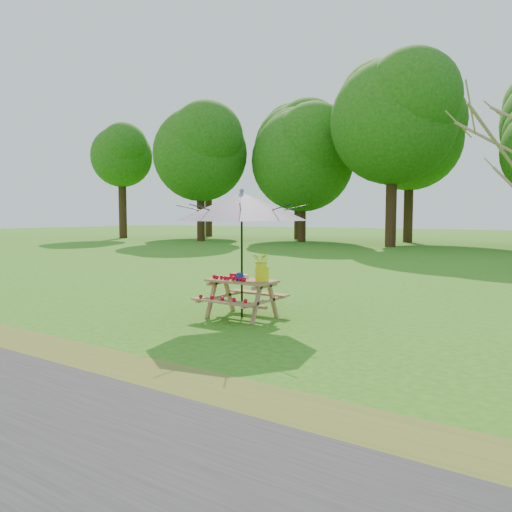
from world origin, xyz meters
The scene contains 8 objects.
ground centered at (0.00, 0.00, 0.00)m, with size 120.00×120.00×0.00m, color #317215.
drygrass_strip centered at (0.00, -2.80, 0.00)m, with size 120.00×1.20×0.01m, color olive.
treeline centered at (0.00, 22.00, 8.00)m, with size 60.00×12.00×16.00m, color #21530E, non-canonical shape.
picnic_table centered at (0.94, 0.50, 0.33)m, with size 1.20×1.32×0.67m.
patio_umbrella centered at (0.94, 0.50, 1.95)m, with size 2.68×2.68×2.26m.
produce_bins centered at (0.88, 0.50, 0.72)m, with size 0.36×0.42×0.13m.
tomatoes_row centered at (0.79, 0.32, 0.71)m, with size 0.77×0.13×0.07m, color red, non-canonical shape.
flower_bucket centered at (1.35, 0.53, 0.95)m, with size 0.34×0.30×0.52m.
Camera 1 is at (6.01, -6.55, 1.80)m, focal length 35.00 mm.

